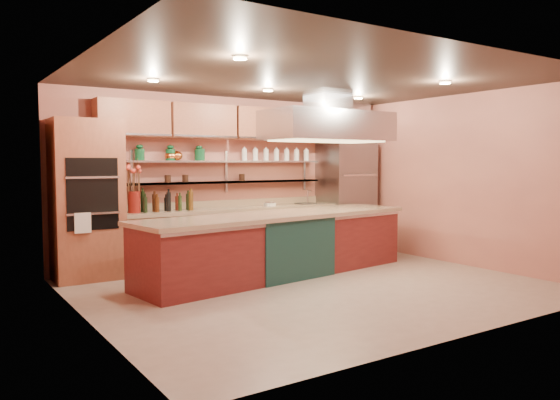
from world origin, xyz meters
TOP-DOWN VIEW (x-y plane):
  - floor at (0.00, 0.00)m, footprint 6.00×5.00m
  - ceiling at (0.00, 0.00)m, footprint 6.00×5.00m
  - wall_back at (0.00, 2.50)m, footprint 6.00×0.04m
  - wall_front at (0.00, -2.50)m, footprint 6.00×0.04m
  - wall_left at (-3.00, 0.00)m, footprint 0.04×5.00m
  - wall_right at (3.00, 0.00)m, footprint 0.04×5.00m
  - oven_stack at (-2.45, 2.18)m, footprint 0.95×0.64m
  - refrigerator at (2.35, 2.14)m, footprint 0.95×0.72m
  - back_counter at (-0.05, 2.20)m, footprint 3.84×0.64m
  - wall_shelf_lower at (-0.05, 2.37)m, footprint 3.60×0.26m
  - wall_shelf_upper at (-0.05, 2.37)m, footprint 3.60×0.26m
  - upper_cabinets at (0.00, 2.32)m, footprint 4.60×0.36m
  - range_hood at (0.90, 0.89)m, footprint 2.00×1.00m
  - ceiling_downlights at (0.00, 0.20)m, footprint 4.00×2.80m
  - island at (-0.00, 0.89)m, footprint 4.55×1.56m
  - flower_vase at (-1.77, 2.15)m, footprint 0.22×0.22m
  - oil_bottle_cluster at (-1.25, 2.15)m, footprint 0.89×0.58m
  - kitchen_scale at (0.63, 2.15)m, footprint 0.19×0.15m
  - bar_faucet at (1.51, 2.25)m, footprint 0.03×0.03m
  - copper_kettle at (-0.99, 2.37)m, footprint 0.20×0.20m
  - green_canister at (-0.58, 2.37)m, footprint 0.20×0.20m

SIDE VIEW (x-z plane):
  - floor at x=0.00m, z-range -0.02..0.00m
  - back_counter at x=-0.05m, z-range 0.00..0.93m
  - island at x=0.00m, z-range 0.00..0.93m
  - kitchen_scale at x=0.63m, z-range 0.93..1.02m
  - bar_faucet at x=1.51m, z-range 0.93..1.17m
  - refrigerator at x=2.35m, z-range 0.00..2.10m
  - oil_bottle_cluster at x=-1.25m, z-range 0.93..1.21m
  - flower_vase at x=-1.77m, z-range 0.93..1.25m
  - oven_stack at x=-2.45m, z-range 0.00..2.30m
  - wall_shelf_lower at x=-0.05m, z-range 1.34..1.36m
  - wall_back at x=0.00m, z-range 0.00..2.80m
  - wall_front at x=0.00m, z-range 0.00..2.80m
  - wall_left at x=-3.00m, z-range 0.00..2.80m
  - wall_right at x=3.00m, z-range 0.00..2.80m
  - wall_shelf_upper at x=-0.05m, z-range 1.69..1.71m
  - copper_kettle at x=-0.99m, z-range 1.71..1.87m
  - green_canister at x=-0.58m, z-range 1.71..1.91m
  - range_hood at x=0.90m, z-range 2.02..2.48m
  - upper_cabinets at x=0.00m, z-range 2.08..2.62m
  - ceiling_downlights at x=0.00m, z-range 2.76..2.78m
  - ceiling at x=0.00m, z-range 2.79..2.81m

